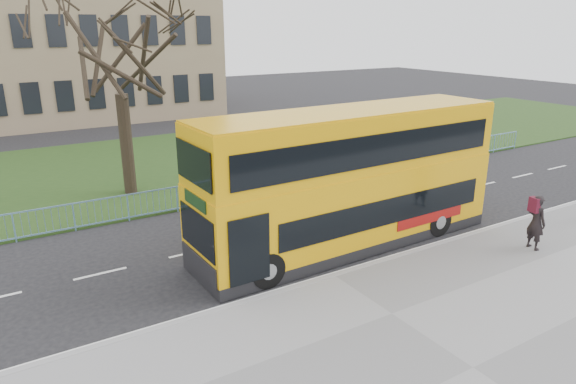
# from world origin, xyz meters

# --- Properties ---
(ground) EXTENTS (120.00, 120.00, 0.00)m
(ground) POSITION_xyz_m (0.00, 0.00, 0.00)
(ground) COLOR black
(ground) RESTS_ON ground
(pavement) EXTENTS (80.00, 10.50, 0.12)m
(pavement) POSITION_xyz_m (0.00, -6.75, 0.06)
(pavement) COLOR slate
(pavement) RESTS_ON ground
(kerb) EXTENTS (80.00, 0.20, 0.14)m
(kerb) POSITION_xyz_m (0.00, -1.55, 0.07)
(kerb) COLOR gray
(kerb) RESTS_ON ground
(grass_verge) EXTENTS (80.00, 15.40, 0.08)m
(grass_verge) POSITION_xyz_m (0.00, 14.30, 0.04)
(grass_verge) COLOR #1E3914
(grass_verge) RESTS_ON ground
(guard_railing) EXTENTS (40.00, 0.12, 1.10)m
(guard_railing) POSITION_xyz_m (0.00, 6.60, 0.55)
(guard_railing) COLOR #6D9FC2
(guard_railing) RESTS_ON ground
(bare_tree) EXTENTS (7.43, 7.43, 10.61)m
(bare_tree) POSITION_xyz_m (-3.00, 10.00, 5.39)
(bare_tree) COLOR black
(bare_tree) RESTS_ON grass_verge
(civic_building) EXTENTS (30.00, 15.00, 14.00)m
(civic_building) POSITION_xyz_m (-5.00, 35.00, 7.00)
(civic_building) COLOR #856F54
(civic_building) RESTS_ON ground
(yellow_bus) EXTENTS (11.22, 2.90, 4.68)m
(yellow_bus) POSITION_xyz_m (1.97, 0.32, 2.51)
(yellow_bus) COLOR #E1A009
(yellow_bus) RESTS_ON ground
(pedestrian) EXTENTS (0.54, 0.74, 1.89)m
(pedestrian) POSITION_xyz_m (6.95, -3.48, 1.06)
(pedestrian) COLOR black
(pedestrian) RESTS_ON pavement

